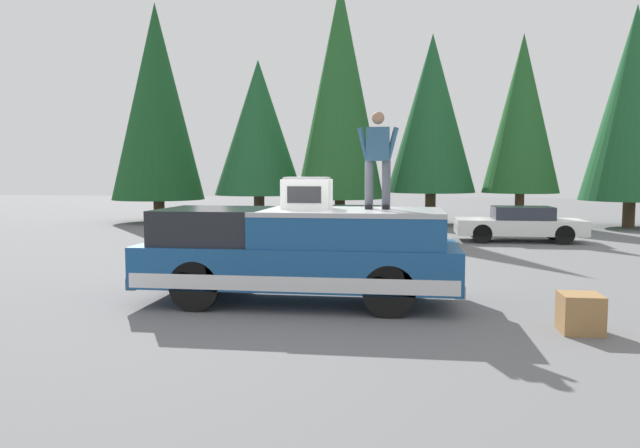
% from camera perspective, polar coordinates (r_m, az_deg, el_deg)
% --- Properties ---
extents(ground_plane, '(90.00, 90.00, 0.00)m').
position_cam_1_polar(ground_plane, '(10.79, -1.95, -7.31)').
color(ground_plane, slate).
extents(pickup_truck, '(2.01, 5.54, 1.65)m').
position_cam_1_polar(pickup_truck, '(10.51, -1.96, -2.81)').
color(pickup_truck, navy).
rests_on(pickup_truck, ground).
extents(compressor_unit, '(0.65, 0.84, 0.56)m').
position_cam_1_polar(compressor_unit, '(10.56, -1.24, 2.97)').
color(compressor_unit, white).
rests_on(compressor_unit, pickup_truck).
extents(person_on_truck_bed, '(0.29, 0.72, 1.69)m').
position_cam_1_polar(person_on_truck_bed, '(10.51, 5.53, 6.34)').
color(person_on_truck_bed, '#4C515B').
rests_on(person_on_truck_bed, pickup_truck).
extents(parked_car_white, '(1.64, 4.10, 1.16)m').
position_cam_1_polar(parked_car_white, '(20.91, 18.48, 0.00)').
color(parked_car_white, white).
rests_on(parked_car_white, ground).
extents(parked_car_silver, '(1.64, 4.10, 1.16)m').
position_cam_1_polar(parked_car_silver, '(20.26, 3.45, 0.10)').
color(parked_car_silver, silver).
rests_on(parked_car_silver, ground).
extents(wooden_crate, '(0.56, 0.56, 0.56)m').
position_cam_1_polar(wooden_crate, '(9.42, 23.56, -7.80)').
color(wooden_crate, olive).
rests_on(wooden_crate, ground).
extents(conifer_far_left, '(4.02, 4.02, 9.08)m').
position_cam_1_polar(conifer_far_left, '(28.07, 27.72, 10.13)').
color(conifer_far_left, '#4C3826').
rests_on(conifer_far_left, ground).
extents(conifer_left, '(3.20, 3.20, 8.10)m').
position_cam_1_polar(conifer_left, '(27.05, 18.70, 9.90)').
color(conifer_left, '#4C3826').
rests_on(conifer_left, ground).
extents(conifer_center_left, '(3.89, 3.89, 8.33)m').
position_cam_1_polar(conifer_center_left, '(27.21, 10.61, 10.28)').
color(conifer_center_left, '#4C3826').
rests_on(conifer_center_left, ground).
extents(conifer_center_right, '(3.82, 3.82, 10.51)m').
position_cam_1_polar(conifer_center_right, '(26.59, 1.94, 12.57)').
color(conifer_center_right, '#4C3826').
rests_on(conifer_center_right, ground).
extents(conifer_right, '(4.01, 4.01, 7.33)m').
position_cam_1_polar(conifer_right, '(27.51, -5.88, 9.09)').
color(conifer_right, '#4C3826').
rests_on(conifer_right, ground).
extents(conifer_far_right, '(4.18, 4.18, 9.93)m').
position_cam_1_polar(conifer_far_right, '(28.80, -15.30, 11.13)').
color(conifer_far_right, '#4C3826').
rests_on(conifer_far_right, ground).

